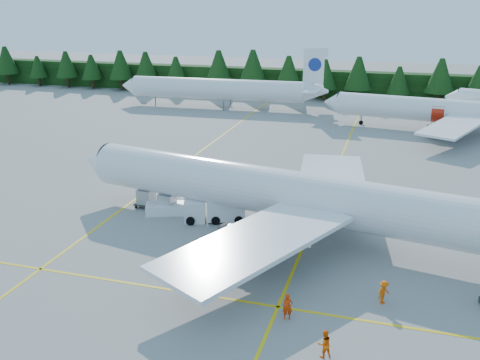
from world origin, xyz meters
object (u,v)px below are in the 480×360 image
(airstairs, at_px, (166,205))
(airliner_red, at_px, (435,111))
(airliner_navy, at_px, (260,190))
(service_truck, at_px, (215,207))

(airstairs, bearing_deg, airliner_red, 38.74)
(airliner_navy, distance_m, service_truck, 5.36)
(airliner_red, xyz_separation_m, service_truck, (-22.53, -46.85, -2.02))
(airstairs, xyz_separation_m, service_truck, (5.62, -0.60, 0.66))
(service_truck, bearing_deg, airstairs, 154.53)
(airliner_navy, height_order, airstairs, airliner_navy)
(airliner_navy, distance_m, airliner_red, 50.60)
(airliner_red, distance_m, airstairs, 54.21)
(airliner_navy, xyz_separation_m, service_truck, (-4.73, 0.51, -2.48))
(airliner_navy, relative_size, service_truck, 6.96)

